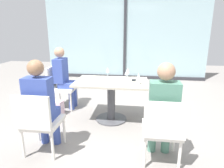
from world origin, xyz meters
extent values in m
plane|color=gray|center=(0.00, 0.00, 0.00)|extent=(12.00, 12.00, 0.00)
cube|color=#99B7BC|center=(0.00, 3.20, 1.35)|extent=(5.16, 0.03, 2.70)
cube|color=#2D2D33|center=(0.00, 3.17, 1.35)|extent=(0.08, 0.06, 2.70)
cube|color=#2D2D33|center=(0.00, 3.17, 0.05)|extent=(5.16, 0.10, 0.10)
cube|color=#BCB29E|center=(0.00, 0.00, 0.71)|extent=(1.26, 0.76, 0.04)
cylinder|color=#4C4C51|center=(0.00, 0.00, 0.35)|extent=(0.14, 0.14, 0.69)
cylinder|color=#4C4C51|center=(0.00, 0.00, 0.01)|extent=(0.56, 0.56, 0.02)
cube|color=silver|center=(-1.05, 0.45, 0.42)|extent=(0.46, 0.46, 0.06)
cube|color=silver|center=(-1.30, 0.45, 0.66)|extent=(0.05, 0.46, 0.42)
cylinder|color=silver|center=(-0.85, 0.25, 0.20)|extent=(0.04, 0.04, 0.39)
cylinder|color=silver|center=(-0.85, 0.65, 0.20)|extent=(0.04, 0.04, 0.39)
cylinder|color=silver|center=(-1.25, 0.25, 0.20)|extent=(0.04, 0.04, 0.39)
cylinder|color=silver|center=(-1.25, 0.65, 0.20)|extent=(0.04, 0.04, 0.39)
cube|color=silver|center=(-0.77, -1.05, 0.42)|extent=(0.46, 0.46, 0.06)
cube|color=silver|center=(-0.77, -1.30, 0.66)|extent=(0.46, 0.05, 0.42)
cylinder|color=silver|center=(-0.57, -0.85, 0.20)|extent=(0.04, 0.04, 0.39)
cylinder|color=silver|center=(-0.97, -0.85, 0.20)|extent=(0.04, 0.04, 0.39)
cylinder|color=silver|center=(-0.57, -1.25, 0.20)|extent=(0.04, 0.04, 0.39)
cylinder|color=silver|center=(-0.97, -1.25, 0.20)|extent=(0.04, 0.04, 0.39)
cube|color=silver|center=(0.77, -1.05, 0.42)|extent=(0.46, 0.46, 0.06)
cube|color=silver|center=(0.77, -1.30, 0.66)|extent=(0.46, 0.05, 0.42)
cylinder|color=silver|center=(0.97, -0.85, 0.20)|extent=(0.04, 0.04, 0.39)
cylinder|color=silver|center=(0.57, -0.85, 0.20)|extent=(0.04, 0.04, 0.39)
cylinder|color=silver|center=(0.97, -1.25, 0.20)|extent=(0.04, 0.04, 0.39)
cylinder|color=silver|center=(0.57, -1.25, 0.20)|extent=(0.04, 0.04, 0.39)
cylinder|color=#384C9E|center=(-0.87, 0.36, 0.23)|extent=(0.11, 0.11, 0.45)
cube|color=#384C9E|center=(-0.97, 0.36, 0.51)|extent=(0.32, 0.13, 0.11)
cylinder|color=#384C9E|center=(-0.87, 0.54, 0.23)|extent=(0.11, 0.11, 0.45)
cube|color=#384C9E|center=(-0.97, 0.54, 0.51)|extent=(0.32, 0.13, 0.11)
cube|color=#384C9E|center=(-1.10, 0.45, 0.80)|extent=(0.20, 0.34, 0.48)
sphere|color=tan|center=(-1.10, 0.45, 1.16)|extent=(0.20, 0.20, 0.20)
cylinder|color=#384C9E|center=(-0.68, -0.88, 0.23)|extent=(0.11, 0.11, 0.45)
cube|color=#384C9E|center=(-0.68, -0.97, 0.51)|extent=(0.13, 0.32, 0.11)
cylinder|color=#384C9E|center=(-0.86, -0.88, 0.23)|extent=(0.11, 0.11, 0.45)
cube|color=#384C9E|center=(-0.86, -0.97, 0.51)|extent=(0.13, 0.32, 0.11)
cube|color=#384C9E|center=(-0.77, -1.10, 0.80)|extent=(0.34, 0.20, 0.48)
sphere|color=#936B4C|center=(-0.77, -1.10, 1.16)|extent=(0.20, 0.20, 0.20)
cylinder|color=#4C7F6B|center=(0.86, -0.88, 0.23)|extent=(0.11, 0.11, 0.45)
cube|color=#4C7F6B|center=(0.86, -0.97, 0.51)|extent=(0.13, 0.32, 0.11)
cylinder|color=#4C7F6B|center=(0.68, -0.88, 0.23)|extent=(0.11, 0.11, 0.45)
cube|color=#4C7F6B|center=(0.68, -0.97, 0.51)|extent=(0.13, 0.32, 0.11)
cube|color=#4C7F6B|center=(0.77, -1.10, 0.80)|extent=(0.34, 0.20, 0.48)
sphere|color=tan|center=(0.77, -1.10, 1.16)|extent=(0.20, 0.20, 0.20)
cylinder|color=silver|center=(0.27, 0.29, 0.73)|extent=(0.06, 0.06, 0.00)
cylinder|color=silver|center=(0.27, 0.29, 0.78)|extent=(0.01, 0.01, 0.08)
cone|color=silver|center=(0.27, 0.29, 0.87)|extent=(0.07, 0.07, 0.09)
cylinder|color=silver|center=(0.26, 0.14, 0.73)|extent=(0.06, 0.06, 0.00)
cylinder|color=silver|center=(0.26, 0.14, 0.78)|extent=(0.01, 0.01, 0.08)
cone|color=silver|center=(0.26, 0.14, 0.87)|extent=(0.07, 0.07, 0.09)
cylinder|color=silver|center=(-0.11, 0.30, 0.73)|extent=(0.06, 0.06, 0.00)
cylinder|color=silver|center=(-0.11, 0.30, 0.78)|extent=(0.01, 0.01, 0.08)
cone|color=silver|center=(-0.11, 0.30, 0.87)|extent=(0.07, 0.07, 0.09)
cylinder|color=silver|center=(0.47, -0.12, 0.73)|extent=(0.06, 0.06, 0.00)
cylinder|color=silver|center=(0.47, -0.12, 0.78)|extent=(0.01, 0.01, 0.08)
cone|color=silver|center=(0.47, -0.12, 0.87)|extent=(0.07, 0.07, 0.09)
cylinder|color=white|center=(-0.15, -0.11, 0.78)|extent=(0.08, 0.08, 0.09)
cube|color=black|center=(0.39, 0.11, 0.73)|extent=(0.08, 0.15, 0.01)
cube|color=beige|center=(-1.10, 0.08, 0.14)|extent=(0.32, 0.21, 0.28)
camera|label=1|loc=(0.46, -3.31, 1.62)|focal=31.83mm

